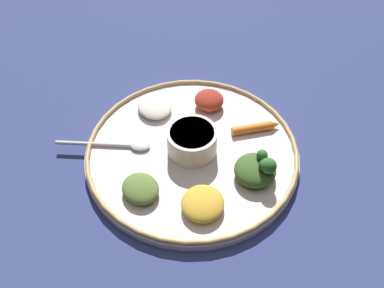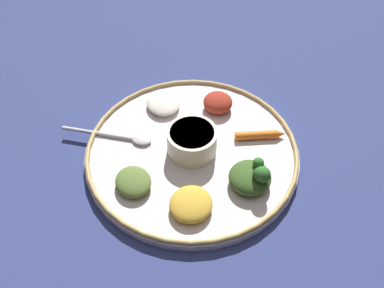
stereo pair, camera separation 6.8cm
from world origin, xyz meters
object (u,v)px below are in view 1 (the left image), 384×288
object	(u,v)px
spoon	(118,145)
carrot_near_spoon	(255,128)
greens_pile	(257,169)
center_bowl	(192,140)

from	to	relation	value
spoon	carrot_near_spoon	distance (m)	0.24
spoon	greens_pile	distance (m)	0.24
spoon	greens_pile	size ratio (longest dim) A/B	1.77
center_bowl	greens_pile	bearing A→B (deg)	143.33
spoon	carrot_near_spoon	xyz separation A→B (m)	(-0.24, -0.00, 0.00)
carrot_near_spoon	spoon	bearing A→B (deg)	1.08
center_bowl	spoon	size ratio (longest dim) A/B	0.51
spoon	carrot_near_spoon	world-z (taller)	carrot_near_spoon
greens_pile	center_bowl	bearing A→B (deg)	-36.67
center_bowl	spoon	bearing A→B (deg)	-11.23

